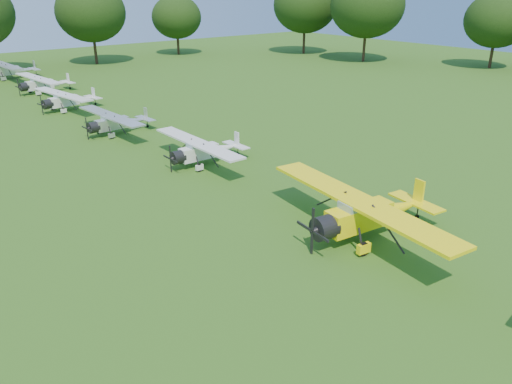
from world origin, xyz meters
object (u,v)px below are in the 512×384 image
(aircraft_5, at_px, (68,99))
(aircraft_6, at_px, (43,83))
(aircraft_3, at_px, (204,149))
(aircraft_4, at_px, (117,121))
(aircraft_2, at_px, (368,211))
(aircraft_7, at_px, (9,69))

(aircraft_5, bearing_deg, aircraft_6, 76.28)
(aircraft_3, relative_size, aircraft_5, 0.98)
(aircraft_5, bearing_deg, aircraft_4, -98.25)
(aircraft_4, bearing_deg, aircraft_2, -89.70)
(aircraft_2, xyz_separation_m, aircraft_5, (-2.02, 36.61, -0.28))
(aircraft_5, bearing_deg, aircraft_7, 80.21)
(aircraft_3, relative_size, aircraft_4, 1.01)
(aircraft_7, bearing_deg, aircraft_4, -93.85)
(aircraft_6, distance_m, aircraft_7, 12.38)
(aircraft_4, relative_size, aircraft_6, 0.94)
(aircraft_3, bearing_deg, aircraft_6, 91.48)
(aircraft_3, height_order, aircraft_4, aircraft_3)
(aircraft_3, distance_m, aircraft_4, 11.23)
(aircraft_3, height_order, aircraft_5, aircraft_5)
(aircraft_5, relative_size, aircraft_6, 0.96)
(aircraft_2, xyz_separation_m, aircraft_6, (-1.20, 46.96, -0.23))
(aircraft_4, xyz_separation_m, aircraft_7, (0.05, 33.91, 0.18))
(aircraft_4, xyz_separation_m, aircraft_6, (0.64, 21.54, 0.07))
(aircraft_2, bearing_deg, aircraft_3, 98.38)
(aircraft_2, relative_size, aircraft_4, 1.29)
(aircraft_4, bearing_deg, aircraft_3, -86.06)
(aircraft_6, bearing_deg, aircraft_3, -94.21)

